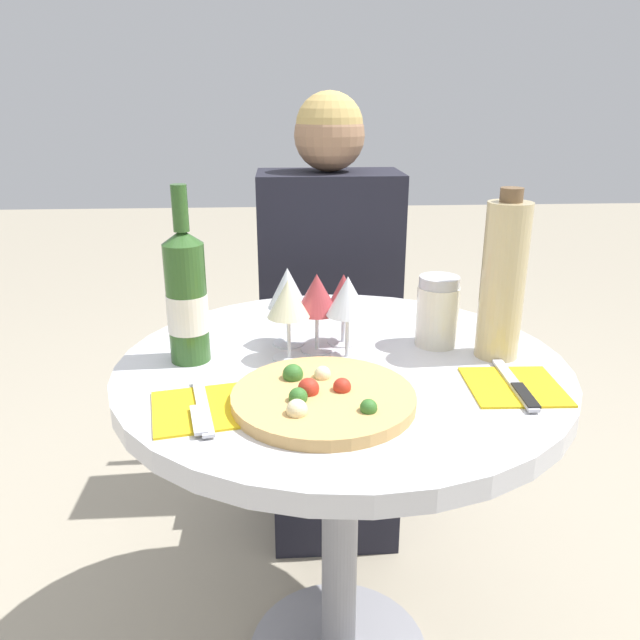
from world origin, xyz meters
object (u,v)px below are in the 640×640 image
object	(u,v)px
seated_diner	(331,339)
chair_behind_diner	(327,346)
wine_bottle	(187,297)
tall_carafe	(503,280)
dining_table	(341,427)
pizza_large	(322,397)

from	to	relation	value
seated_diner	chair_behind_diner	bearing A→B (deg)	-90.00
wine_bottle	chair_behind_diner	bearing A→B (deg)	66.75
tall_carafe	seated_diner	bearing A→B (deg)	114.52
dining_table	seated_diner	distance (m)	0.58
seated_diner	tall_carafe	xyz separation A→B (m)	(0.26, -0.57, 0.33)
pizza_large	wine_bottle	world-z (taller)	wine_bottle
seated_diner	tall_carafe	bearing A→B (deg)	114.52
dining_table	wine_bottle	xyz separation A→B (m)	(-0.27, 0.02, 0.25)
dining_table	pizza_large	bearing A→B (deg)	-105.73
pizza_large	tall_carafe	distance (m)	0.40
chair_behind_diner	seated_diner	world-z (taller)	seated_diner
chair_behind_diner	pizza_large	world-z (taller)	chair_behind_diner
seated_diner	pizza_large	distance (m)	0.77
chair_behind_diner	seated_diner	distance (m)	0.17
pizza_large	seated_diner	bearing A→B (deg)	84.34
wine_bottle	tall_carafe	xyz separation A→B (m)	(0.56, -0.02, 0.03)
seated_diner	dining_table	bearing A→B (deg)	87.34
pizza_large	tall_carafe	bearing A→B (deg)	27.78
pizza_large	tall_carafe	world-z (taller)	tall_carafe
wine_bottle	dining_table	bearing A→B (deg)	-5.15
seated_diner	tall_carafe	size ratio (longest dim) A/B	3.83
seated_diner	wine_bottle	bearing A→B (deg)	61.49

